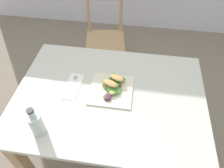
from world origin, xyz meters
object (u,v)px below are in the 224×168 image
Objects in this scene: dining_table at (110,106)px; chair_wooden_far at (105,38)px; sandwich_half_back at (117,79)px; sandwich_half_front at (111,85)px; fork_on_napkin at (73,84)px; bottle_cold_brew at (37,125)px; plate_lunch at (111,90)px.

chair_wooden_far reaches higher than dining_table.
sandwich_half_back reaches higher than dining_table.
fork_on_napkin is at bearing -179.81° from sandwich_half_front.
bottle_cold_brew reaches higher than dining_table.
dining_table is at bearing -89.11° from sandwich_half_front.
sandwich_half_front is at bearing 0.19° from fork_on_napkin.
chair_wooden_far is 0.98m from sandwich_half_back.
sandwich_half_back is (0.24, -0.89, 0.33)m from chair_wooden_far.
sandwich_half_back is at bearing 68.17° from plate_lunch.
fork_on_napkin is (-0.25, 0.05, 0.13)m from dining_table.
sandwich_half_front and sandwich_half_back have the same top height.
sandwich_half_back reaches higher than fork_on_napkin.
bottle_cold_brew is at bearing -132.80° from sandwich_half_front.
bottle_cold_brew reaches higher than fork_on_napkin.
sandwich_half_front is at bearing 111.37° from plate_lunch.
dining_table is at bearing -97.46° from plate_lunch.
dining_table is 5.94× the size of bottle_cold_brew.
sandwich_half_front reaches higher than dining_table.
sandwich_half_front reaches higher than fork_on_napkin.
fork_on_napkin is 0.90× the size of bottle_cold_brew.
dining_table is 4.38× the size of plate_lunch.
chair_wooden_far is 4.69× the size of fork_on_napkin.
bottle_cold_brew reaches higher than plate_lunch.
sandwich_half_front reaches higher than plate_lunch.
dining_table is 1.04m from chair_wooden_far.
sandwich_half_back is 0.54× the size of bottle_cold_brew.
chair_wooden_far is at bearing 87.13° from fork_on_napkin.
fork_on_napkin is 0.39m from bottle_cold_brew.
sandwich_half_back is at bearing -75.01° from chair_wooden_far.
chair_wooden_far reaches higher than sandwich_half_back.
chair_wooden_far is (-0.21, 1.00, -0.17)m from dining_table.
chair_wooden_far is 3.11× the size of plate_lunch.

